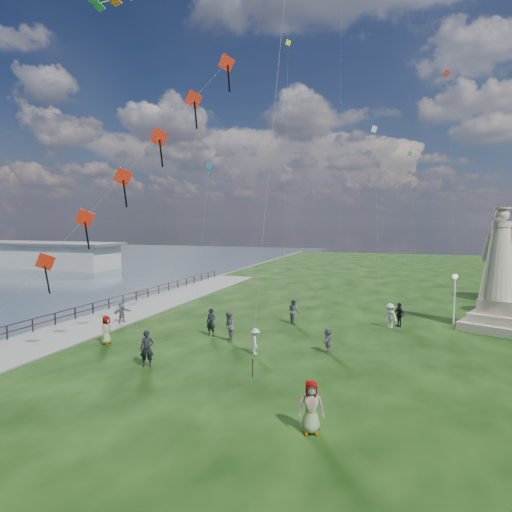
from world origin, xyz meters
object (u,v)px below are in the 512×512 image
(person_6, at_px, (211,322))
(person_8, at_px, (390,316))
(person_0, at_px, (147,349))
(person_7, at_px, (294,311))
(lamppost, at_px, (455,289))
(person_10, at_px, (106,330))
(person_2, at_px, (255,341))
(person_1, at_px, (228,327))
(person_5, at_px, (122,314))
(person_4, at_px, (311,407))
(statue, at_px, (499,284))
(pier_pavilion, at_px, (40,255))
(person_11, at_px, (328,340))
(person_9, at_px, (399,315))

(person_6, height_order, person_8, person_6)
(person_0, bearing_deg, person_7, 40.04)
(lamppost, xyz_separation_m, person_10, (-20.80, -11.03, -1.92))
(person_0, height_order, person_8, person_0)
(person_2, bearing_deg, person_7, -27.53)
(person_1, bearing_deg, person_5, -124.14)
(person_5, relative_size, person_8, 0.87)
(person_4, distance_m, person_5, 20.19)
(person_1, xyz_separation_m, person_5, (-9.24, 1.84, -0.20))
(person_4, height_order, person_8, person_4)
(person_0, relative_size, person_1, 1.00)
(statue, xyz_separation_m, person_6, (-18.31, -7.88, -2.30))
(pier_pavilion, height_order, person_1, pier_pavilion)
(person_7, bearing_deg, pier_pavilion, 20.57)
(person_1, height_order, person_10, person_1)
(lamppost, height_order, person_1, lamppost)
(statue, xyz_separation_m, person_2, (-14.27, -10.64, -2.48))
(lamppost, relative_size, person_0, 2.02)
(person_5, bearing_deg, person_4, -101.93)
(person_7, height_order, person_10, person_7)
(lamppost, relative_size, person_11, 2.64)
(person_9, bearing_deg, person_2, -76.00)
(person_4, xyz_separation_m, person_5, (-16.46, 11.68, -0.19))
(person_9, xyz_separation_m, person_11, (-3.87, -7.86, -0.14))
(person_8, xyz_separation_m, person_9, (0.60, 0.61, -0.00))
(person_5, xyz_separation_m, person_8, (18.81, 5.12, 0.11))
(person_5, distance_m, person_8, 19.49)
(statue, relative_size, person_1, 4.44)
(person_0, distance_m, person_8, 17.29)
(person_8, bearing_deg, person_0, -94.62)
(person_4, xyz_separation_m, person_10, (-14.18, 6.99, -0.07))
(statue, bearing_deg, person_5, -140.98)
(person_11, bearing_deg, person_6, -101.52)
(lamppost, height_order, person_6, lamppost)
(pier_pavilion, height_order, person_6, pier_pavilion)
(person_8, distance_m, person_10, 19.23)
(pier_pavilion, xyz_separation_m, person_7, (51.81, -27.60, -0.91))
(pier_pavilion, relative_size, person_2, 20.31)
(person_9, bearing_deg, person_7, -115.12)
(person_8, height_order, person_11, person_8)
(person_8, bearing_deg, person_5, -126.24)
(person_6, bearing_deg, person_7, 57.05)
(pier_pavilion, distance_m, person_5, 50.98)
(person_1, bearing_deg, person_4, 13.35)
(person_5, bearing_deg, person_2, -84.09)
(lamppost, bearing_deg, statue, 12.25)
(pier_pavilion, relative_size, person_7, 16.18)
(statue, height_order, person_2, statue)
(person_4, bearing_deg, person_2, 102.94)
(person_2, relative_size, person_10, 0.84)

